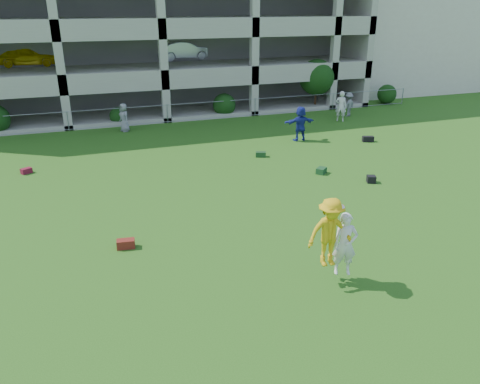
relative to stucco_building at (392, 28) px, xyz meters
name	(u,v)px	position (x,y,z in m)	size (l,w,h in m)	color
ground	(301,271)	(-23.00, -28.00, -5.00)	(100.00, 100.00, 0.00)	#235114
stucco_building	(392,28)	(0.00, 0.00, 0.00)	(16.00, 14.00, 10.00)	beige
bystander_c	(124,118)	(-25.84, -10.25, -4.16)	(0.82, 0.53, 1.67)	gray
bystander_d	(300,124)	(-16.89, -15.56, -4.05)	(1.77, 0.56, 1.91)	navy
bystander_e	(341,106)	(-12.35, -12.28, -4.03)	(0.71, 0.47, 1.94)	silver
bystander_f	(349,105)	(-11.08, -11.18, -4.21)	(1.02, 0.58, 1.57)	slate
bag_red_a	(126,244)	(-27.56, -24.93, -4.86)	(0.55, 0.30, 0.28)	#530E12
bag_green_c	(321,171)	(-18.43, -20.84, -4.87)	(0.50, 0.35, 0.26)	#133616
crate_d	(371,179)	(-16.98, -22.58, -4.85)	(0.35, 0.35, 0.30)	black
bag_black_e	(368,139)	(-13.44, -17.07, -4.85)	(0.60, 0.30, 0.30)	black
bag_red_f	(26,171)	(-30.94, -16.37, -4.88)	(0.45, 0.28, 0.24)	maroon
bag_green_g	(261,154)	(-20.07, -17.64, -4.88)	(0.50, 0.30, 0.25)	#14381D
frisbee_contest	(334,235)	(-22.54, -28.80, -3.55)	(1.53, 0.79, 2.30)	gold
parking_garage	(140,19)	(-23.01, -0.30, 1.01)	(30.00, 14.00, 12.00)	#9E998C
fence	(167,113)	(-23.00, -9.00, -4.39)	(36.06, 0.06, 1.20)	gray
shrub_row	(232,93)	(-18.41, -8.30, -3.49)	(34.38, 2.52, 3.50)	#163D11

